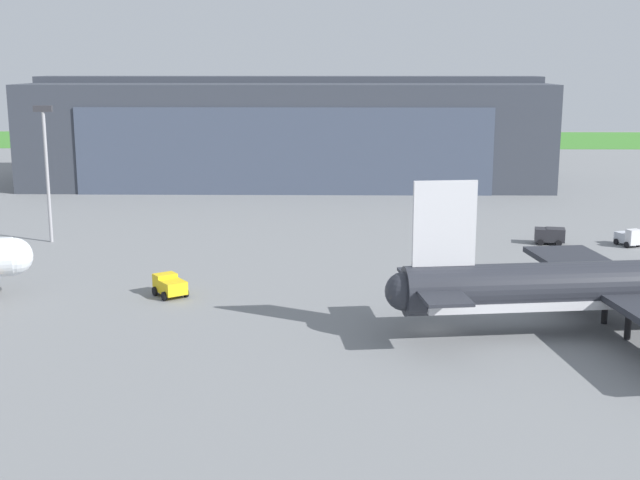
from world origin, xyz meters
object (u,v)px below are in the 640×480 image
object	(u,v)px
stair_truck	(628,238)
baggage_tug	(550,235)
fuel_bowser	(170,285)
apron_light_mast	(46,162)
airliner_near_right	(637,286)
maintenance_hangar	(289,132)

from	to	relation	value
stair_truck	baggage_tug	size ratio (longest dim) A/B	0.92
stair_truck	fuel_bowser	xyz separation A→B (m)	(-54.40, -24.61, 0.03)
apron_light_mast	baggage_tug	bearing A→B (deg)	-0.23
airliner_near_right	baggage_tug	size ratio (longest dim) A/B	10.86
maintenance_hangar	fuel_bowser	distance (m)	84.48
fuel_bowser	airliner_near_right	bearing A→B (deg)	-13.46
fuel_bowser	apron_light_mast	distance (m)	34.40
baggage_tug	stair_truck	bearing A→B (deg)	-5.89
maintenance_hangar	stair_truck	size ratio (longest dim) A/B	25.53
maintenance_hangar	apron_light_mast	distance (m)	64.35
maintenance_hangar	baggage_tug	distance (m)	69.38
baggage_tug	fuel_bowser	bearing A→B (deg)	-150.12
baggage_tug	apron_light_mast	world-z (taller)	apron_light_mast
fuel_bowser	baggage_tug	world-z (taller)	fuel_bowser
maintenance_hangar	baggage_tug	xyz separation A→B (m)	(36.97, -58.07, -8.59)
stair_truck	fuel_bowser	world-z (taller)	stair_truck
apron_light_mast	airliner_near_right	bearing A→B (deg)	-29.60
maintenance_hangar	stair_truck	distance (m)	75.86
stair_truck	fuel_bowser	distance (m)	59.71
apron_light_mast	maintenance_hangar	bearing A→B (deg)	63.95
maintenance_hangar	fuel_bowser	xyz separation A→B (m)	(-7.62, -83.69, -8.64)
airliner_near_right	fuel_bowser	world-z (taller)	airliner_near_right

